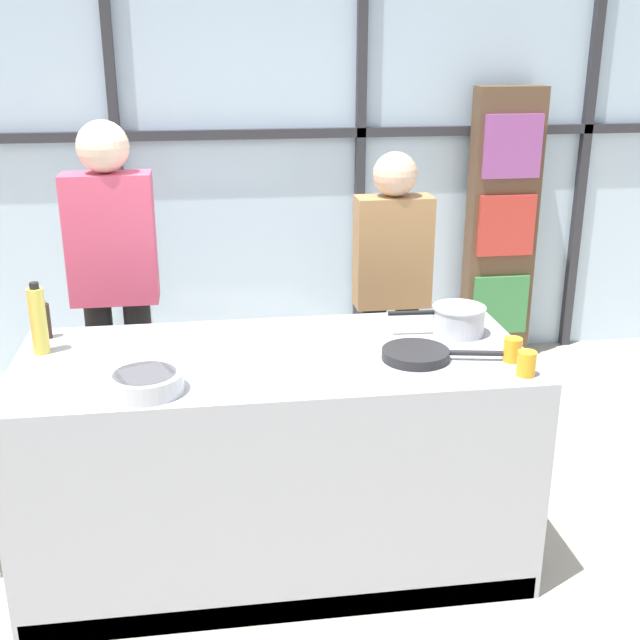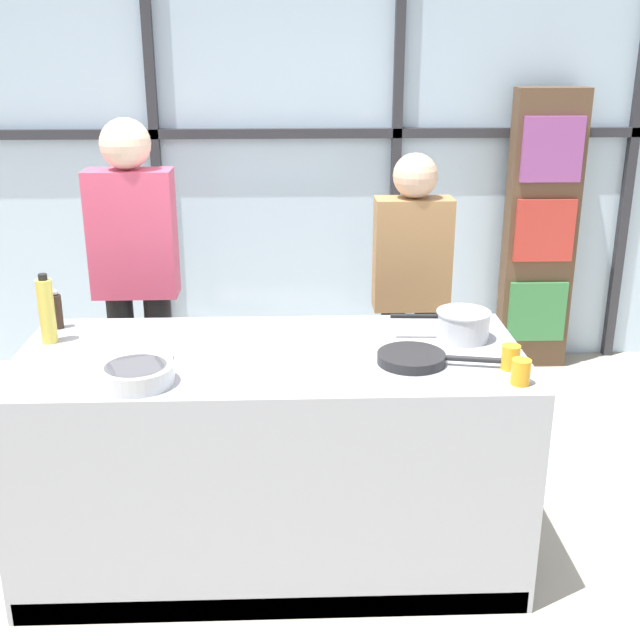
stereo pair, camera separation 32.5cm
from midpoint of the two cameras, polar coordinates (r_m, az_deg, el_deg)
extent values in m
plane|color=#BCB29E|center=(3.63, -0.57, -16.19)|extent=(18.00, 18.00, 0.00)
cube|color=silver|center=(5.26, -1.30, 11.66)|extent=(6.40, 0.04, 2.80)
cube|color=#2D2D33|center=(5.20, -1.31, 13.11)|extent=(6.40, 0.06, 0.06)
cube|color=#2D2D33|center=(5.26, -9.86, 11.38)|extent=(0.06, 0.06, 2.80)
cube|color=#2D2D33|center=(5.28, 7.24, 11.54)|extent=(0.06, 0.06, 2.80)
cube|color=#2D2D33|center=(5.73, 22.86, 10.82)|extent=(0.06, 0.06, 2.80)
cube|color=brown|center=(5.47, 17.04, 5.93)|extent=(0.45, 0.16, 1.83)
cube|color=#3D8447|center=(5.53, 16.83, 0.54)|extent=(0.38, 0.03, 0.40)
cube|color=red|center=(5.38, 17.40, 6.07)|extent=(0.38, 0.03, 0.40)
cube|color=#994C93|center=(5.29, 17.96, 11.45)|extent=(0.38, 0.03, 0.40)
cube|color=#A8AAB2|center=(3.38, -0.60, -9.75)|extent=(2.02, 0.87, 0.93)
cube|color=black|center=(3.27, 11.19, -2.29)|extent=(0.52, 0.52, 0.01)
cube|color=black|center=(3.27, -0.36, -19.80)|extent=(1.98, 0.03, 0.10)
cylinder|color=#38383D|center=(3.13, 9.47, -3.15)|extent=(0.13, 0.13, 0.01)
cylinder|color=#38383D|center=(3.19, 13.88, -3.04)|extent=(0.13, 0.13, 0.01)
cylinder|color=#38383D|center=(3.35, 8.65, -1.51)|extent=(0.13, 0.13, 0.01)
cylinder|color=#38383D|center=(3.41, 12.78, -1.43)|extent=(0.13, 0.13, 0.01)
cylinder|color=black|center=(4.28, -9.07, -3.84)|extent=(0.13, 0.13, 0.88)
cylinder|color=black|center=(4.31, -11.58, -3.85)|extent=(0.13, 0.13, 0.88)
cube|color=#DB4C6B|center=(4.06, -10.98, 6.01)|extent=(0.42, 0.19, 0.63)
sphere|color=beige|center=(3.98, -11.39, 12.17)|extent=(0.25, 0.25, 0.25)
cylinder|color=black|center=(4.35, 9.51, -4.09)|extent=(0.12, 0.12, 0.79)
cylinder|color=black|center=(4.32, 7.23, -4.15)|extent=(0.12, 0.12, 0.79)
cube|color=#A37547|center=(4.11, 8.84, 4.62)|extent=(0.39, 0.17, 0.57)
sphere|color=#D8AD8C|center=(4.03, 9.13, 10.08)|extent=(0.22, 0.22, 0.22)
cylinder|color=#232326|center=(3.12, 9.49, -2.75)|extent=(0.26, 0.26, 0.04)
cylinder|color=#B26B2D|center=(3.11, 9.51, -2.48)|extent=(0.21, 0.21, 0.01)
cylinder|color=#232326|center=(3.13, 13.85, -2.79)|extent=(0.21, 0.06, 0.02)
cylinder|color=silver|center=(3.39, 12.86, -0.42)|extent=(0.22, 0.22, 0.12)
cylinder|color=silver|center=(3.37, 12.93, 0.49)|extent=(0.22, 0.22, 0.01)
cylinder|color=black|center=(3.34, 9.48, 0.22)|extent=(0.19, 0.03, 0.02)
cylinder|color=white|center=(3.15, -9.64, -2.75)|extent=(0.23, 0.23, 0.01)
cylinder|color=silver|center=(2.93, -9.88, -3.91)|extent=(0.27, 0.27, 0.07)
cylinder|color=#4C4C51|center=(2.92, -9.91, -3.38)|extent=(0.22, 0.22, 0.01)
cylinder|color=#E0CC4C|center=(3.38, -16.30, 0.54)|extent=(0.06, 0.06, 0.27)
cylinder|color=black|center=(3.34, -16.54, 2.91)|extent=(0.04, 0.04, 0.02)
cylinder|color=#332319|center=(3.56, -15.74, 0.53)|extent=(0.04, 0.04, 0.15)
sphere|color=#B2B2B7|center=(3.53, -15.87, 1.87)|extent=(0.03, 0.03, 0.03)
cylinder|color=orange|center=(3.02, 17.12, -3.62)|extent=(0.07, 0.07, 0.09)
cylinder|color=orange|center=(3.14, 16.32, -2.62)|extent=(0.07, 0.07, 0.09)
camera|label=1|loc=(0.16, -87.14, 1.02)|focal=45.00mm
camera|label=2|loc=(0.16, 92.86, -1.02)|focal=45.00mm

